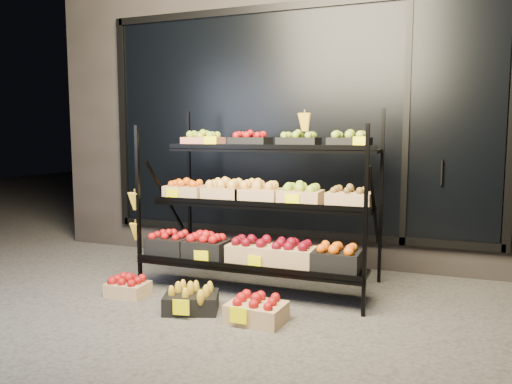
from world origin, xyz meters
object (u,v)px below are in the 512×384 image
at_px(floor_crate_midleft, 191,299).
at_px(display_rack, 258,204).
at_px(floor_crate_midright, 257,309).
at_px(floor_crate_left, 128,286).

bearing_deg(floor_crate_midleft, display_rack, 50.64).
distance_m(display_rack, floor_crate_midleft, 1.09).
relative_size(floor_crate_midleft, floor_crate_midright, 1.14).
distance_m(display_rack, floor_crate_left, 1.37).
relative_size(display_rack, floor_crate_left, 6.28).
bearing_deg(display_rack, floor_crate_midright, -70.15).
distance_m(floor_crate_left, floor_crate_midright, 1.30).
bearing_deg(floor_crate_midright, floor_crate_left, 176.24).
height_order(display_rack, floor_crate_left, display_rack).
height_order(floor_crate_left, floor_crate_midleft, floor_crate_midleft).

